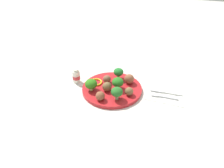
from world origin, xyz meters
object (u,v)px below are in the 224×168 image
Objects in this scene: broccoli_floret_back_left at (118,82)px; fork at (163,96)px; meatball_far_rim at (100,96)px; napkin at (165,95)px; plate at (112,89)px; broccoli_floret_near_rim at (117,92)px; broccoli_floret_mid_left at (118,72)px; knife at (164,92)px; yogurt_bottle at (76,76)px; meatball_front_right at (129,91)px; broccoli_floret_far_rim at (91,84)px; pepper_ring_back_right at (96,82)px; meatball_mid_left at (107,87)px; meatball_back_right at (107,79)px; meatball_back_left at (129,79)px.

fork is (-0.21, -0.01, -0.04)m from broccoli_floret_back_left.
napkin is at bearing -154.22° from meatball_far_rim.
plate is 4.84× the size of broccoli_floret_near_rim.
broccoli_floret_mid_left is at bearing -77.24° from broccoli_floret_back_left.
knife is 1.99× the size of yogurt_bottle.
meatball_front_right is 0.52× the size of yogurt_bottle.
plate is 1.65× the size of napkin.
broccoli_floret_near_rim is 0.24m from knife.
broccoli_floret_mid_left reaches higher than fork.
broccoli_floret_back_left is (-0.11, -0.05, 0.00)m from broccoli_floret_far_rim.
meatball_front_right reaches higher than plate.
knife is (-0.23, 0.04, -0.04)m from broccoli_floret_mid_left.
pepper_ring_back_right is (0.06, -0.12, -0.02)m from meatball_far_rim.
broccoli_floret_mid_left is at bearing -77.87° from broccoli_floret_near_rim.
meatball_front_right is (-0.09, 0.03, 0.03)m from plate.
fork is (-0.23, 0.08, -0.04)m from broccoli_floret_mid_left.
pepper_ring_back_right is at bearing -1.28° from fork.
knife is at bearing -152.35° from meatball_front_right.
broccoli_floret_mid_left is 0.12m from meatball_mid_left.
meatball_back_right is at bearing -175.04° from yogurt_bottle.
meatball_mid_left is at bearing 107.56° from meatball_back_right.
broccoli_floret_mid_left is 0.39× the size of knife.
meatball_back_right reaches higher than plate.
broccoli_floret_near_rim reaches higher than meatball_back_right.
broccoli_floret_near_rim reaches higher than napkin.
broccoli_floret_far_rim is 0.98× the size of broccoli_floret_back_left.
meatball_back_right is 0.28m from napkin.
fork is at bearing -156.66° from meatball_far_rim.
broccoli_floret_far_rim reaches higher than meatball_front_right.
broccoli_floret_back_left is 0.33× the size of napkin.
meatball_front_right is (-0.17, -0.01, -0.01)m from broccoli_floret_far_rim.
yogurt_bottle is at bearing -36.58° from meatball_far_rim.
fork and knife have the same top height.
meatball_back_left is at bearing -125.21° from broccoli_floret_back_left.
yogurt_bottle is (0.10, -0.00, 0.01)m from pepper_ring_back_right.
meatball_front_right is 0.14m from meatball_back_right.
meatball_back_right is at bearing -54.63° from broccoli_floret_near_rim.
fork is 0.83× the size of knife.
pepper_ring_back_right is 0.33m from napkin.
meatball_back_right is 0.06m from pepper_ring_back_right.
yogurt_bottle is at bearing -32.37° from broccoli_floret_far_rim.
broccoli_floret_near_rim is at bearing 165.96° from broccoli_floret_far_rim.
broccoli_floret_near_rim is (-0.04, 0.08, 0.04)m from plate.
broccoli_floret_back_left is 0.39× the size of knife.
meatball_back_right reaches higher than napkin.
broccoli_floret_near_rim is 0.08m from meatball_mid_left.
fork is at bearing 161.73° from broccoli_floret_mid_left.
meatball_mid_left reaches higher than pepper_ring_back_right.
broccoli_floret_mid_left is 0.25m from napkin.
fork is 0.43m from yogurt_bottle.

